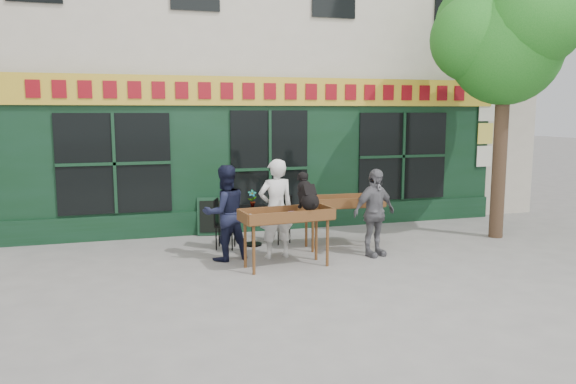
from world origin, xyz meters
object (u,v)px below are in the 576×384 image
dog (308,190)px  man_right (374,213)px  book_cart_right (342,205)px  book_cart_center (286,219)px  woman (276,209)px  bistro_table (252,218)px  man_left (225,213)px

dog → man_right: dog is taller
dog → book_cart_right: bearing=39.4°
book_cart_center → book_cart_right: (1.41, 1.00, 0.00)m
dog → book_cart_right: size_ratio=0.39×
woman → man_right: 1.76m
woman → bistro_table: bearing=-84.8°
man_right → man_left: bearing=151.9°
book_cart_right → man_right: man_right is taller
woman → man_right: size_ratio=1.12×
book_cart_right → book_cart_center: bearing=-141.7°
dog → woman: (-0.35, 0.70, -0.41)m
woman → man_right: woman is taller
book_cart_center → woman: 0.65m
book_cart_center → man_right: 1.73m
dog → woman: 0.88m
book_cart_right → woman: bearing=-163.1°
book_cart_right → man_right: (0.30, -0.75, -0.03)m
dog → man_left: size_ratio=0.36×
woman → book_cart_right: (1.41, 0.35, -0.06)m
bistro_table → man_left: man_left is taller
man_right → dog: bearing=175.4°
book_cart_center → bistro_table: (-0.19, 1.66, -0.28)m
book_cart_center → man_right: (1.71, 0.25, -0.03)m
book_cart_center → man_left: size_ratio=0.93×
book_cart_center → woman: size_ratio=0.88×
book_cart_center → man_left: bearing=134.1°
bistro_table → man_left: (-0.70, -0.90, 0.29)m
man_right → bistro_table: man_right is taller
dog → man_left: bearing=141.5°
woman → book_cart_right: bearing=-171.3°
woman → dog: bearing=111.2°
book_cart_right → bistro_table: book_cart_right is taller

